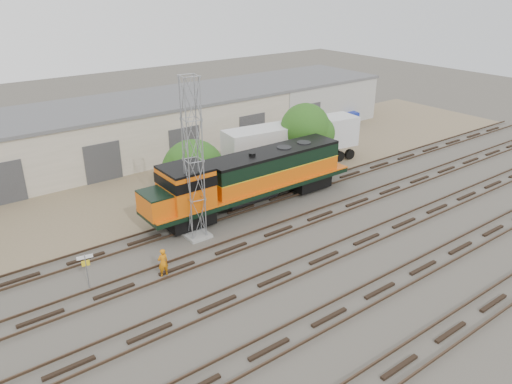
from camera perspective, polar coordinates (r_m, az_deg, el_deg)
ground at (r=33.91m, az=4.20°, el=-5.53°), size 140.00×140.00×0.00m
dirt_strip at (r=45.14m, az=-8.39°, el=1.89°), size 80.00×16.00×0.02m
tracks at (r=31.99m, az=7.76°, el=-7.44°), size 80.00×20.40×0.28m
warehouse at (r=51.15m, az=-12.93°, el=7.24°), size 58.40×10.40×5.30m
locomotive at (r=37.53m, az=-0.82°, el=1.60°), size 17.70×3.11×4.26m
signal_tower at (r=32.36m, az=-7.16°, el=3.23°), size 1.61×1.61×10.93m
sign_post at (r=29.79m, az=-18.86°, el=-7.89°), size 0.88×0.20×2.17m
worker at (r=30.14m, az=-10.59°, el=-7.93°), size 0.65×0.43×1.79m
semi_trailer at (r=46.34m, az=4.58°, el=6.05°), size 13.73×4.37×4.15m
dumpster_blue at (r=61.57m, az=10.70°, el=8.29°), size 1.91×1.83×1.50m
dumpster_red at (r=61.59m, az=9.83°, el=8.31°), size 1.90×1.85×1.40m
tree_mid at (r=39.81m, az=-6.67°, el=2.23°), size 5.31×5.06×5.06m
tree_east at (r=45.53m, az=6.01°, el=7.12°), size 4.73×4.51×6.08m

